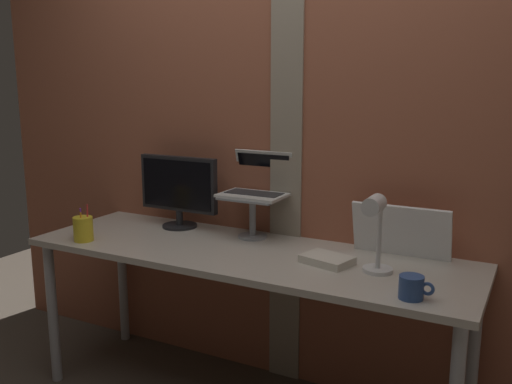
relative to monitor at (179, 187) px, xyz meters
The scene contains 10 objects.
brick_wall_back 0.71m from the monitor, 17.35° to the left, with size 3.72×0.16×2.65m.
desk 0.61m from the monitor, 21.71° to the right, with size 2.04×0.64×0.76m.
monitor is the anchor object (origin of this frame).
laptop_stand 0.43m from the monitor, ahead, with size 0.28×0.22×0.20m.
laptop 0.44m from the monitor, ahead, with size 0.31×0.27×0.21m.
whiteboard_panel 1.14m from the monitor, ahead, with size 0.42×0.02×0.24m, color white.
desk_lamp 1.13m from the monitor, 12.99° to the right, with size 0.12×0.20×0.33m.
pen_cup 0.51m from the monitor, 121.25° to the right, with size 0.09×0.09×0.17m.
coffee_mug 1.36m from the monitor, 18.12° to the right, with size 0.12×0.09×0.08m.
paper_clutter_stack 0.93m from the monitor, 12.67° to the right, with size 0.20×0.14×0.03m, color silver.
Camera 1 is at (1.09, -2.03, 1.51)m, focal length 39.44 mm.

